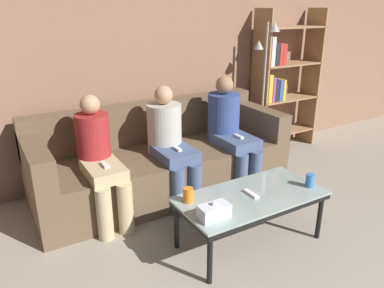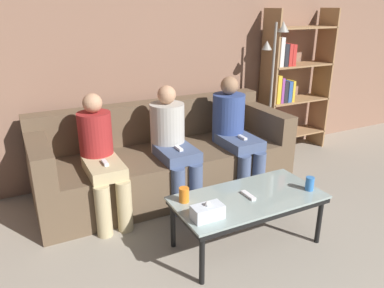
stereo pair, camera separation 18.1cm
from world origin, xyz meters
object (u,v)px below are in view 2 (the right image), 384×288
Objects in this scene: coffee_table at (248,201)px; seated_person_mid_right at (234,129)px; bookshelf at (288,85)px; seated_person_mid_left at (172,140)px; tissue_box at (208,212)px; game_remote at (248,195)px; seated_person_left_end at (101,155)px; standing_lamp at (273,78)px; cup_near_right at (184,195)px; couch at (164,160)px; cup_near_left at (310,184)px.

seated_person_mid_right reaches higher than coffee_table.
bookshelf reaches higher than seated_person_mid_left.
bookshelf is at bearing 38.54° from tissue_box.
game_remote is 0.13× the size of seated_person_left_end.
bookshelf reaches higher than tissue_box.
game_remote is 0.09× the size of standing_lamp.
game_remote is at bearing -17.88° from cup_near_right.
seated_person_left_end reaches higher than game_remote.
cup_near_left is at bearing -62.77° from couch.
game_remote is at bearing -80.90° from couch.
standing_lamp is (1.71, 1.51, 0.53)m from tissue_box.
couch is 1.38m from tissue_box.
seated_person_left_end is (-0.42, 0.82, 0.10)m from cup_near_right.
seated_person_mid_left is at bearing 77.98° from tissue_box.
seated_person_mid_right is at bearing -153.40° from standing_lamp.
tissue_box is (-0.43, -0.13, 0.09)m from coffee_table.
cup_near_right is 0.07× the size of standing_lamp.
seated_person_left_end is (-0.46, 1.10, 0.11)m from tissue_box.
seated_person_mid_left is 0.70m from seated_person_mid_right.
bookshelf is at bearing 55.24° from cup_near_left.
cup_near_right is 0.52× the size of tissue_box.
cup_near_left is 1.78m from standing_lamp.
seated_person_mid_left is (0.00, -0.22, 0.29)m from couch.
couch is at bearing 99.10° from game_remote.
cup_near_right is at bearing -147.15° from bookshelf.
seated_person_mid_left is at bearing 121.51° from cup_near_left.
tissue_box is 2.69m from bookshelf.
cup_near_right reaches higher than game_remote.
standing_lamp is at bearing 34.96° from cup_near_right.
tissue_box is 1.16m from seated_person_mid_left.
cup_near_right is 2.55m from bookshelf.
bookshelf is (2.12, 1.37, 0.38)m from cup_near_right.
seated_person_mid_right is (0.70, -0.00, 0.01)m from seated_person_mid_left.
game_remote is (0.43, 0.13, -0.04)m from tissue_box.
standing_lamp is (-0.36, -0.14, 0.14)m from bookshelf.
seated_person_mid_left reaches higher than tissue_box.
bookshelf is at bearing 15.98° from seated_person_mid_left.
seated_person_mid_right is at bearing 89.64° from cup_near_left.
cup_near_right is (-0.48, 0.15, 0.10)m from coffee_table.
standing_lamp is (1.76, 1.23, 0.52)m from cup_near_right.
bookshelf is 1.08× the size of standing_lamp.
couch is 1.43× the size of bookshelf.
couch reaches higher than game_remote.
coffee_table is 0.52m from cup_near_left.
bookshelf is 0.41m from standing_lamp.
standing_lamp is at bearing 47.20° from coffee_table.
coffee_table is at bearing 16.95° from tissue_box.
bookshelf reaches higher than cup_near_right.
game_remote is 1.33m from seated_person_left_end.
seated_person_left_end reaches higher than cup_near_right.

